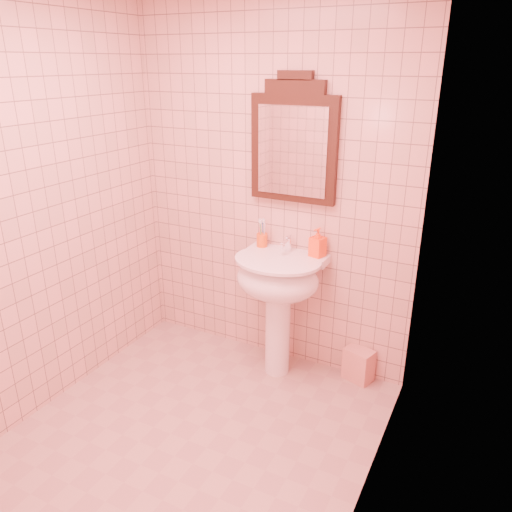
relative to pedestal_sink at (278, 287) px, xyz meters
The scene contains 8 objects.
floor 1.11m from the pedestal_sink, 100.61° to the right, with size 2.20×2.20×0.00m, color tan.
back_wall 0.65m from the pedestal_sink, 125.50° to the left, with size 2.00×0.02×2.50m, color tan.
pedestal_sink is the anchor object (origin of this frame).
faucet 0.29m from the pedestal_sink, 90.00° to the left, with size 0.04×0.16×0.11m.
mirror 0.94m from the pedestal_sink, 90.00° to the left, with size 0.58×0.06×0.81m.
toothbrush_cup 0.35m from the pedestal_sink, 141.77° to the left, with size 0.08×0.08×0.17m.
soap_dispenser 0.40m from the pedestal_sink, 36.70° to the left, with size 0.09×0.09×0.19m, color #FF4915.
towel 0.79m from the pedestal_sink, 17.31° to the left, with size 0.19×0.13×0.23m, color tan.
Camera 1 is at (1.40, -1.88, 2.06)m, focal length 35.00 mm.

